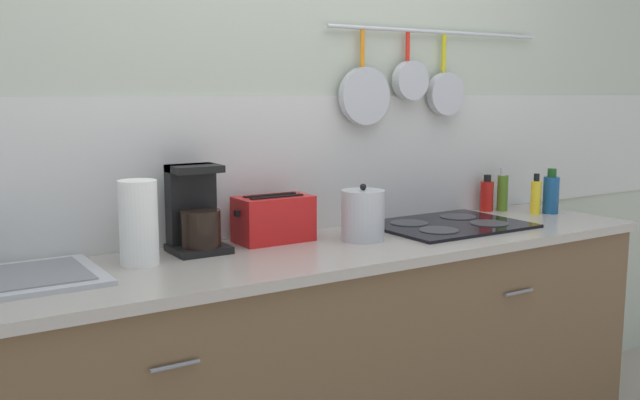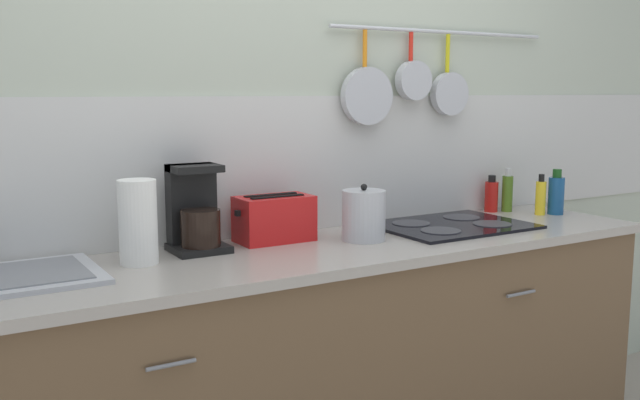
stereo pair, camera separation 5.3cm
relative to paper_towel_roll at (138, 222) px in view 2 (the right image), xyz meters
name	(u,v)px [view 2 (the right image)]	position (x,y,z in m)	size (l,w,h in m)	color
wall_back	(279,140)	(0.63, 0.24, 0.22)	(7.20, 0.13, 2.60)	#B2BCA8
cabinet_base	(325,378)	(0.63, -0.10, -0.61)	(2.66, 0.57, 0.89)	brown
countertop	(325,252)	(0.63, -0.10, -0.15)	(2.70, 0.60, 0.03)	#A59E93
paper_towel_roll	(138,222)	(0.00, 0.00, 0.00)	(0.12, 0.12, 0.27)	white
coffee_maker	(196,216)	(0.22, 0.08, -0.01)	(0.18, 0.18, 0.29)	black
toaster	(274,219)	(0.52, 0.08, -0.05)	(0.29, 0.15, 0.17)	red
kettle	(364,215)	(0.81, -0.07, -0.04)	(0.16, 0.16, 0.21)	#B7BABF
cooktop	(452,225)	(1.26, -0.04, -0.13)	(0.59, 0.45, 0.01)	black
bottle_cooking_wine	(491,196)	(1.66, 0.15, -0.06)	(0.06, 0.06, 0.16)	red
bottle_olive_oil	(507,192)	(1.72, 0.12, -0.05)	(0.05, 0.05, 0.20)	#4C721E
bottle_vinegar	(541,197)	(1.78, -0.02, -0.05)	(0.04, 0.04, 0.18)	yellow
bottle_hot_sauce	(556,194)	(1.85, -0.05, -0.05)	(0.07, 0.07, 0.20)	navy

